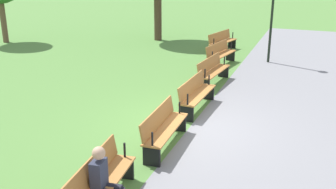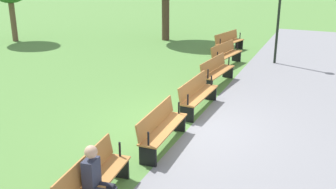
# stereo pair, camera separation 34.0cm
# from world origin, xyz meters

# --- Properties ---
(ground_plane) EXTENTS (120.00, 120.00, 0.00)m
(ground_plane) POSITION_xyz_m (0.00, 0.00, 0.00)
(ground_plane) COLOR #54843D
(path_paving) EXTENTS (32.09, 5.40, 0.01)m
(path_paving) POSITION_xyz_m (0.00, 2.84, 0.00)
(path_paving) COLOR gray
(path_paving) RESTS_ON ground
(bench_0) EXTENTS (2.05, 0.94, 0.89)m
(bench_0) POSITION_xyz_m (-8.72, -1.13, 0.48)
(bench_0) COLOR #B27538
(bench_0) RESTS_ON ground
(bench_1) EXTENTS (2.04, 0.81, 0.89)m
(bench_1) POSITION_xyz_m (-6.26, -0.61, 0.48)
(bench_1) COLOR #B27538
(bench_1) RESTS_ON ground
(bench_2) EXTENTS (2.03, 0.68, 0.89)m
(bench_2) POSITION_xyz_m (-3.77, -0.27, 0.48)
(bench_2) COLOR #B27538
(bench_2) RESTS_ON ground
(bench_3) EXTENTS (2.01, 0.54, 0.89)m
(bench_3) POSITION_xyz_m (-1.26, -0.09, 0.48)
(bench_3) COLOR #B27538
(bench_3) RESTS_ON ground
(bench_4) EXTENTS (2.01, 0.54, 0.89)m
(bench_4) POSITION_xyz_m (1.26, -0.09, 0.48)
(bench_4) COLOR #B27538
(bench_4) RESTS_ON ground
(bench_5) EXTENTS (2.03, 0.68, 0.89)m
(bench_5) POSITION_xyz_m (3.77, -0.27, 0.48)
(bench_5) COLOR #B27538
(bench_5) RESTS_ON ground
(person_seated) EXTENTS (0.36, 0.54, 1.20)m
(person_seated) POSITION_xyz_m (3.91, -0.11, 0.64)
(person_seated) COLOR #2D3347
(person_seated) RESTS_ON ground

